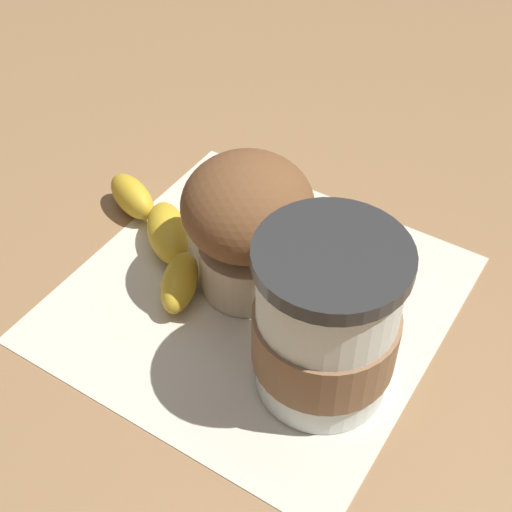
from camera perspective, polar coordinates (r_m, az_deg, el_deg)
name	(u,v)px	position (r m, az deg, el deg)	size (l,w,h in m)	color
ground_plane	(256,298)	(0.52, 0.00, -3.39)	(3.00, 3.00, 0.00)	#936D47
paper_napkin	(256,297)	(0.52, 0.00, -3.33)	(0.26, 0.26, 0.00)	beige
coffee_cup	(326,324)	(0.43, 5.61, -5.44)	(0.09, 0.09, 0.12)	silver
muffin	(248,222)	(0.48, -0.67, 2.75)	(0.09, 0.09, 0.11)	beige
banana	(160,235)	(0.54, -7.68, 1.69)	(0.12, 0.13, 0.03)	gold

